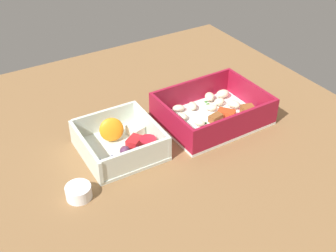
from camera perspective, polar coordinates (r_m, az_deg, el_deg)
The scene contains 4 objects.
table_surface at distance 80.49cm, azimuth -1.06°, elevation -1.98°, with size 80.00×80.00×2.00cm, color brown.
pasta_container at distance 83.96cm, azimuth 5.90°, elevation 1.83°, with size 19.72×15.22×5.59cm.
fruit_bowl at distance 76.04cm, azimuth -6.11°, elevation -2.22°, with size 13.52×13.93×5.25cm.
paper_cup_liner at distance 68.45cm, azimuth -11.77°, elevation -8.57°, with size 4.04×4.04×2.16cm, color white.
Camera 1 is at (31.95, 55.72, 49.52)cm, focal length 45.96 mm.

